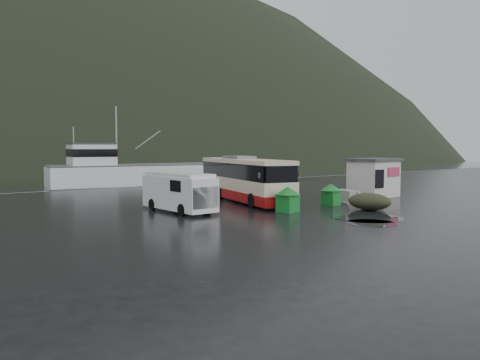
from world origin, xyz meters
TOP-DOWN VIEW (x-y plane):
  - ground at (0.00, 0.00)m, footprint 160.00×160.00m
  - quay_edge at (0.00, 20.00)m, footprint 160.00×0.60m
  - coach_bus at (1.74, 4.45)m, footprint 5.40×11.41m
  - white_van at (-4.60, 2.43)m, footprint 2.10×5.50m
  - waste_bin_left at (0.30, -1.44)m, footprint 1.20×1.20m
  - waste_bin_right at (4.75, -0.73)m, footprint 1.12×1.12m
  - dome_tent at (4.71, -3.77)m, footprint 2.47×2.96m
  - ticket_kiosk at (11.17, 0.76)m, footprint 3.80×2.94m
  - jersey_barrier_a at (6.88, -0.23)m, footprint 0.85×1.56m
  - jersey_barrier_b at (6.48, -0.52)m, footprint 1.29×1.87m
  - jersey_barrier_c at (6.67, -0.56)m, footprint 1.33×1.79m
  - fishing_trawler at (5.50, 28.55)m, footprint 24.24×8.47m
  - puddles at (2.50, -3.78)m, footprint 6.89×12.97m

SIDE VIEW (x-z plane):
  - ground at x=0.00m, z-range 0.00..0.00m
  - quay_edge at x=0.00m, z-range -0.75..0.75m
  - coach_bus at x=1.74m, z-range -1.56..1.56m
  - white_van at x=-4.60m, z-range -1.13..1.13m
  - waste_bin_left at x=0.30m, z-range -0.73..0.73m
  - waste_bin_right at x=4.75m, z-range -0.68..0.68m
  - dome_tent at x=4.71m, z-range -0.50..0.50m
  - ticket_kiosk at x=11.17m, z-range -1.44..1.44m
  - jersey_barrier_a at x=6.88m, z-range -0.38..0.38m
  - jersey_barrier_b at x=6.48m, z-range -0.43..0.43m
  - jersey_barrier_c at x=6.67m, z-range -0.40..0.40m
  - fishing_trawler at x=5.50m, z-range -4.75..4.75m
  - puddles at x=2.50m, z-range 0.00..0.01m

